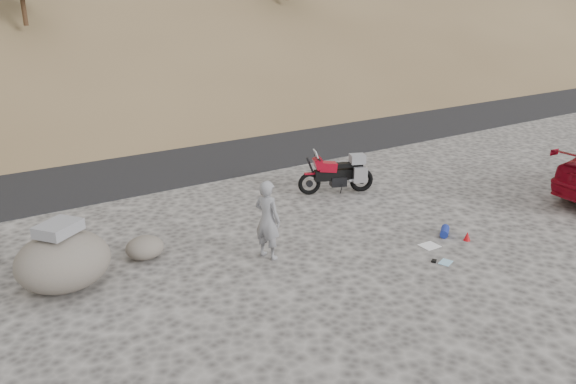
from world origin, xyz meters
name	(u,v)px	position (x,y,z in m)	size (l,w,h in m)	color
ground	(358,238)	(0.00, 0.00, 0.00)	(140.00, 140.00, 0.00)	#423F3D
road	(192,152)	(0.00, 9.00, 0.00)	(120.00, 7.00, 0.05)	black
motorcycle	(340,174)	(1.60, 2.68, 0.55)	(2.05, 1.08, 1.29)	black
man	(268,257)	(-2.23, 0.28, 0.00)	(0.62, 0.40, 1.69)	gray
boulder	(63,261)	(-6.09, 1.22, 0.57)	(2.16, 2.03, 1.30)	#56514A
small_rock	(145,248)	(-4.40, 1.65, 0.24)	(0.94, 0.88, 0.48)	#56514A
gear_white_cloth	(429,246)	(1.02, -1.22, 0.01)	(0.39, 0.35, 0.01)	white
gear_blue_mat	(445,231)	(1.76, -0.99, 0.09)	(0.18, 0.18, 0.46)	navy
gear_funnel	(467,236)	(1.95, -1.48, 0.10)	(0.16, 0.16, 0.20)	#B70C10
gear_glove_b	(434,261)	(0.51, -1.82, 0.02)	(0.12, 0.09, 0.04)	black
gear_blue_cloth	(446,262)	(0.68, -1.98, 0.01)	(0.30, 0.22, 0.01)	#8EC2DC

